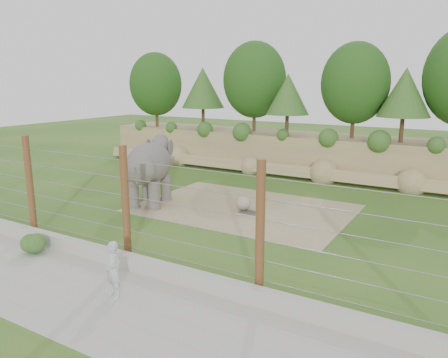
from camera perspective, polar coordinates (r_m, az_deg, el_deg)
The scene contains 11 objects.
ground at distance 18.96m, azimuth -3.09°, elevation -5.88°, with size 90.00×90.00×0.00m, color #2C581D.
back_embankment at distance 29.24m, azimuth 11.83°, elevation 8.41°, with size 30.00×5.52×8.77m.
dirt_patch at distance 21.17m, azimuth 2.55°, elevation -3.84°, with size 10.00×7.00×0.02m, color #9E8960.
drain_grate at distance 20.44m, azimuth 3.41°, elevation -4.39°, with size 1.00×0.60×0.03m, color #262628.
elephant at distance 21.81m, azimuth -9.72°, elevation 0.84°, with size 1.71×3.99×3.23m, color #5A5550, non-canonical shape.
stone_ball at distance 20.77m, azimuth 2.54°, elevation -3.10°, with size 0.72×0.72×0.72m, color gray.
retaining_wall at distance 15.23m, azimuth -13.71°, elevation -10.03°, with size 26.00×0.35×0.50m, color #AAA89F.
walkway at distance 14.12m, azimuth -19.44°, elevation -13.41°, with size 26.00×4.00×0.01m, color #AAA89F.
barrier_fence at distance 15.00m, azimuth -12.74°, elevation -3.25°, with size 20.26×0.26×4.00m.
walkway_shrub at distance 17.10m, azimuth -23.68°, elevation -7.83°, with size 0.70×0.70×0.70m, color #2B531D.
zookeeper at distance 12.97m, azimuth -14.28°, elevation -11.41°, with size 0.60×0.39×1.65m, color silver.
Camera 1 is at (9.98, -14.93, 6.07)m, focal length 35.00 mm.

